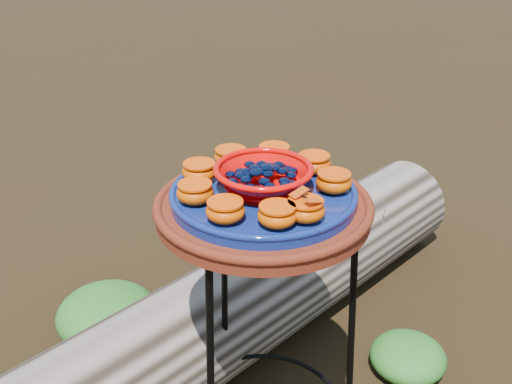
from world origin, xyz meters
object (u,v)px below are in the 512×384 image
plant_stand (262,347)px  cobalt_plate (263,197)px  terracotta_saucer (263,210)px  red_bowl (263,179)px  driftwood_log (261,292)px

plant_stand → cobalt_plate: cobalt_plate is taller
terracotta_saucer → red_bowl: size_ratio=2.33×
plant_stand → terracotta_saucer: size_ratio=1.56×
cobalt_plate → red_bowl: 0.04m
cobalt_plate → red_bowl: bearing=0.0°
plant_stand → terracotta_saucer: bearing=0.0°
cobalt_plate → driftwood_log: (0.23, 0.42, -0.59)m
red_bowl → driftwood_log: (0.23, 0.42, -0.63)m
cobalt_plate → red_bowl: red_bowl is taller
driftwood_log → cobalt_plate: bearing=-118.0°
red_bowl → driftwood_log: size_ratio=0.11×
terracotta_saucer → cobalt_plate: (0.00, 0.00, 0.03)m
terracotta_saucer → red_bowl: red_bowl is taller
terracotta_saucer → driftwood_log: size_ratio=0.26×
terracotta_saucer → driftwood_log: bearing=62.0°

